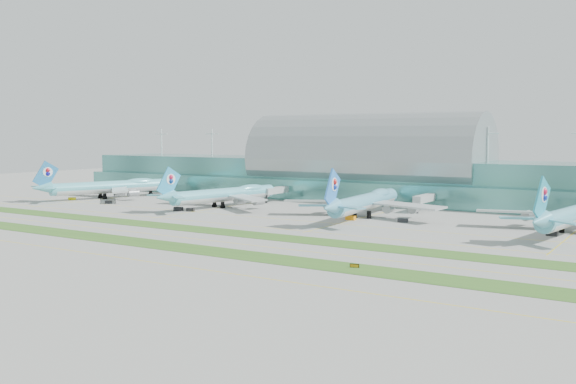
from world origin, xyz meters
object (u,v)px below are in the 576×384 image
Objects in this scene: airliner_d at (576,213)px; taxiway_sign_east at (355,266)px; airliner_b at (225,194)px; airliner_a at (110,186)px; airliner_c at (366,201)px; terminal at (366,171)px.

airliner_d is 31.72× the size of taxiway_sign_east.
airliner_b is at bearing 127.10° from taxiway_sign_east.
airliner_a is 74.42m from airliner_b.
airliner_b is at bearing 19.57° from airliner_a.
taxiway_sign_east is at bearing -103.17° from airliner_d.
airliner_c is (142.95, 0.84, 0.22)m from airliner_a.
taxiway_sign_east is at bearing -71.17° from airliner_c.
airliner_d reaches higher than taxiway_sign_east.
airliner_c is 98.62m from taxiway_sign_east.
terminal is 4.85× the size of airliner_a.
airliner_c reaches higher than airliner_a.
airliner_b is 0.95× the size of airliner_d.
airliner_d reaches higher than airliner_b.
terminal reaches higher than airliner_a.
airliner_c is (68.53, 1.35, 0.46)m from airliner_b.
airliner_d is 98.26m from taxiway_sign_east.
airliner_a is at bearing -169.50° from airliner_b.
airliner_d is (144.49, 2.38, 0.32)m from airliner_b.
airliner_c reaches higher than airliner_b.
airliner_b is 140.04m from taxiway_sign_east.
airliner_c is (31.00, -65.62, -7.83)m from terminal.
airliner_a is (-111.94, -66.46, -8.05)m from terminal.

